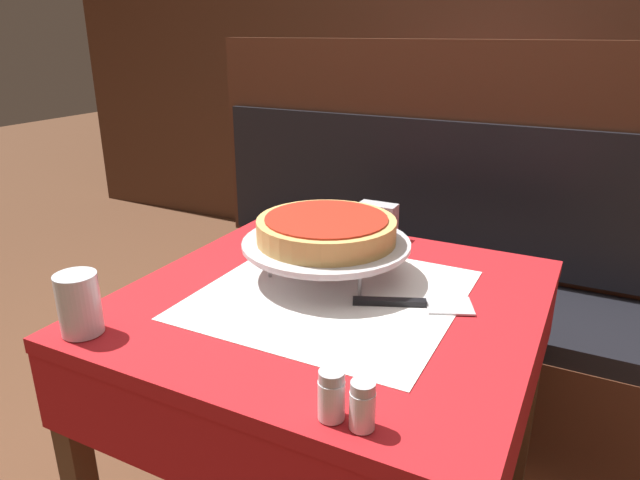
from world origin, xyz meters
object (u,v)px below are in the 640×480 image
pizza_pan_stand (326,245)px  napkin_holder (377,220)px  dining_table_front (331,341)px  water_glass_near (79,304)px  salt_shaker (331,395)px  pizza_server (416,303)px  booth_bench (409,305)px  deep_dish_pizza (326,229)px  dining_table_rear (456,173)px  condiment_caddy (458,139)px  pepper_shaker (362,405)px

pizza_pan_stand → napkin_holder: bearing=88.7°
dining_table_front → water_glass_near: bearing=-133.5°
salt_shaker → water_glass_near: bearing=178.5°
dining_table_front → salt_shaker: bearing=-64.1°
dining_table_front → pizza_pan_stand: pizza_pan_stand is taller
pizza_pan_stand → pizza_server: bearing=-12.8°
booth_bench → napkin_holder: 0.59m
pizza_pan_stand → water_glass_near: (-0.28, -0.43, -0.02)m
deep_dish_pizza → water_glass_near: (-0.28, -0.43, -0.05)m
booth_bench → dining_table_front: bearing=-84.8°
dining_table_front → pizza_pan_stand: size_ratio=2.24×
pizza_server → napkin_holder: napkin_holder is taller
deep_dish_pizza → water_glass_near: bearing=-123.3°
booth_bench → salt_shaker: booth_bench is taller
booth_bench → pizza_server: size_ratio=6.93×
dining_table_rear → salt_shaker: size_ratio=11.10×
booth_bench → condiment_caddy: bearing=95.0°
pizza_server → pepper_shaker: pepper_shaker is taller
dining_table_rear → booth_bench: 0.87m
dining_table_front → condiment_caddy: size_ratio=4.43×
pizza_pan_stand → condiment_caddy: bearing=93.4°
pepper_shaker → napkin_holder: (-0.27, 0.73, 0.01)m
dining_table_front → pizza_server: 0.21m
booth_bench → dining_table_rear: bearing=94.7°
napkin_holder → water_glass_near: bearing=-111.8°
napkin_holder → condiment_caddy: bearing=94.5°
deep_dish_pizza → salt_shaker: size_ratio=4.00×
booth_bench → napkin_holder: booth_bench is taller
dining_table_front → booth_bench: 0.81m
dining_table_front → booth_bench: booth_bench is taller
dining_table_rear → booth_bench: bearing=-85.3°
dining_table_rear → booth_bench: size_ratio=0.51×
dining_table_front → condiment_caddy: 1.61m
pepper_shaker → booth_bench: bearing=104.5°
dining_table_front → pepper_shaker: size_ratio=11.40×
deep_dish_pizza → salt_shaker: 0.50m
condiment_caddy → booth_bench: bearing=-85.0°
salt_shaker → napkin_holder: napkin_holder is taller
pizza_server → salt_shaker: bearing=-89.6°
booth_bench → napkin_holder: size_ratio=16.31×
condiment_caddy → pizza_server: bearing=-78.7°
dining_table_rear → pizza_server: pizza_server is taller
water_glass_near → condiment_caddy: condiment_caddy is taller
pepper_shaker → pizza_server: bearing=97.3°
pizza_server → salt_shaker: (0.00, -0.39, 0.03)m
pizza_pan_stand → pizza_server: 0.24m
dining_table_front → pizza_pan_stand: 0.21m
deep_dish_pizza → booth_bench: bearing=91.5°
water_glass_near → condiment_caddy: bearing=84.4°
dining_table_rear → salt_shaker: salt_shaker is taller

